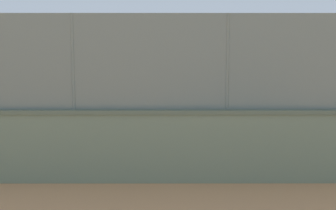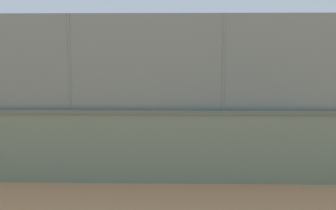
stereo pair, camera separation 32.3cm
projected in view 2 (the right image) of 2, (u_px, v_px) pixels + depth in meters
The scene contains 5 objects.
ground_plane at pixel (177, 115), 18.33m from camera, with size 260.00×260.00×0.00m, color tan.
perimeter_wall at pixel (222, 145), 8.89m from camera, with size 31.08×1.68×1.47m.
fence_panel_on_wall at pixel (224, 62), 8.69m from camera, with size 30.51×1.28×1.89m.
player_baseline_waiting at pixel (157, 99), 15.76m from camera, with size 0.74×1.03×1.58m.
sports_ball at pixel (10, 147), 11.80m from camera, with size 0.15×0.15×0.15m, color #3399D8.
Camera 2 is at (-0.81, 18.14, 2.62)m, focal length 47.37 mm.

